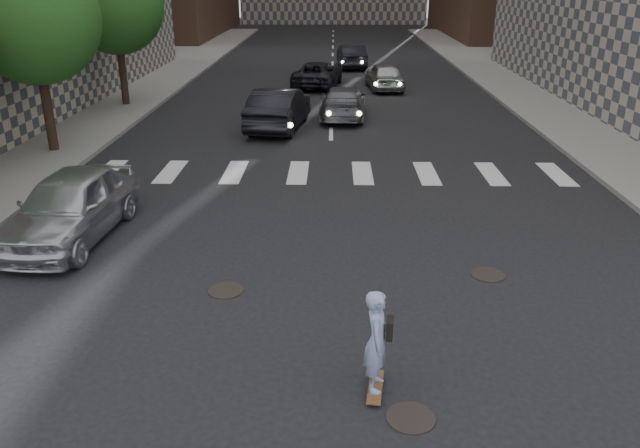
# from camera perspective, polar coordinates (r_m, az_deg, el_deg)

# --- Properties ---
(ground) EXTENTS (160.00, 160.00, 0.00)m
(ground) POSITION_cam_1_polar(r_m,az_deg,el_deg) (11.22, 0.66, -9.13)
(ground) COLOR black
(ground) RESTS_ON ground
(sidewalk_left) EXTENTS (13.00, 80.00, 0.15)m
(sidewalk_left) POSITION_cam_1_polar(r_m,az_deg,el_deg) (33.49, -25.02, 10.18)
(sidewalk_left) COLOR gray
(sidewalk_left) RESTS_ON ground
(sidewalk_right) EXTENTS (13.00, 80.00, 0.15)m
(sidewalk_right) POSITION_cam_1_polar(r_m,az_deg,el_deg) (33.42, 27.20, 9.79)
(sidewalk_right) COLOR gray
(sidewalk_right) RESTS_ON ground
(tree_b) EXTENTS (4.20, 4.20, 6.60)m
(tree_b) POSITION_cam_1_polar(r_m,az_deg,el_deg) (22.85, -24.61, 17.27)
(tree_b) COLOR #382619
(tree_b) RESTS_ON sidewalk_left
(tree_c) EXTENTS (4.20, 4.20, 6.60)m
(tree_c) POSITION_cam_1_polar(r_m,az_deg,el_deg) (30.29, -18.11, 18.85)
(tree_c) COLOR #382619
(tree_c) RESTS_ON sidewalk_left
(manhole_a) EXTENTS (0.70, 0.70, 0.02)m
(manhole_a) POSITION_cam_1_polar(r_m,az_deg,el_deg) (9.23, 8.29, -17.13)
(manhole_a) COLOR black
(manhole_a) RESTS_ON ground
(manhole_b) EXTENTS (0.70, 0.70, 0.02)m
(manhole_b) POSITION_cam_1_polar(r_m,az_deg,el_deg) (12.43, -8.59, -6.02)
(manhole_b) COLOR black
(manhole_b) RESTS_ON ground
(manhole_c) EXTENTS (0.70, 0.70, 0.02)m
(manhole_c) POSITION_cam_1_polar(r_m,az_deg,el_deg) (13.36, 15.10, -4.49)
(manhole_c) COLOR black
(manhole_c) RESTS_ON ground
(skateboarder) EXTENTS (0.46, 0.86, 1.68)m
(skateboarder) POSITION_cam_1_polar(r_m,az_deg,el_deg) (9.16, 5.28, -10.59)
(skateboarder) COLOR brown
(skateboarder) RESTS_ON ground
(silver_sedan) EXTENTS (2.21, 4.78, 1.59)m
(silver_sedan) POSITION_cam_1_polar(r_m,az_deg,el_deg) (15.51, -21.86, 1.55)
(silver_sedan) COLOR #BABCC2
(silver_sedan) RESTS_ON ground
(traffic_car_a) EXTENTS (2.36, 5.08, 1.61)m
(traffic_car_a) POSITION_cam_1_polar(r_m,az_deg,el_deg) (25.06, -3.78, 10.50)
(traffic_car_a) COLOR black
(traffic_car_a) RESTS_ON ground
(traffic_car_b) EXTENTS (2.11, 4.66, 1.32)m
(traffic_car_b) POSITION_cam_1_polar(r_m,az_deg,el_deg) (27.01, 2.14, 11.06)
(traffic_car_b) COLOR #595B61
(traffic_car_b) RESTS_ON ground
(traffic_car_c) EXTENTS (2.87, 5.10, 1.34)m
(traffic_car_c) POSITION_cam_1_polar(r_m,az_deg,el_deg) (34.62, -0.23, 13.53)
(traffic_car_c) COLOR black
(traffic_car_c) RESTS_ON ground
(traffic_car_d) EXTENTS (2.05, 4.35, 1.44)m
(traffic_car_d) POSITION_cam_1_polar(r_m,az_deg,el_deg) (34.02, 5.93, 13.34)
(traffic_car_d) COLOR #9EA1A5
(traffic_car_d) RESTS_ON ground
(traffic_car_e) EXTENTS (1.95, 4.62, 1.49)m
(traffic_car_e) POSITION_cam_1_polar(r_m,az_deg,el_deg) (41.92, 2.90, 15.09)
(traffic_car_e) COLOR black
(traffic_car_e) RESTS_ON ground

